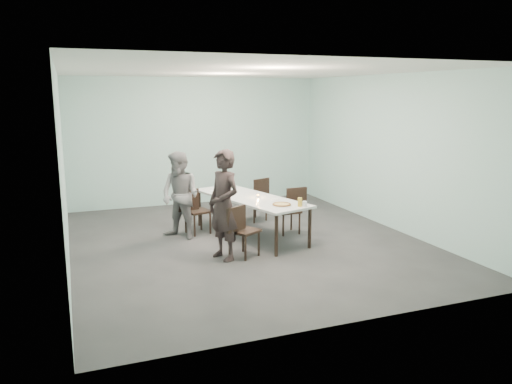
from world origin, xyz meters
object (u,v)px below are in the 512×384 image
object	(u,v)px
chair_far_right	(258,197)
diner_far	(180,196)
pizza	(282,205)
beer_glass	(300,202)
table	(250,200)
amber_tumbler	(228,189)
chair_far_left	(194,208)
chair_near_right	(291,207)
chair_near_left	(241,228)
side_plate	(273,199)
tealight	(258,196)
water_tumbler	(305,204)
diner_near	(224,205)

from	to	relation	value
chair_far_right	diner_far	bearing A→B (deg)	1.98
pizza	beer_glass	bearing A→B (deg)	-32.69
table	amber_tumbler	xyz separation A→B (m)	(-0.21, 0.67, 0.10)
chair_far_left	table	bearing A→B (deg)	-43.86
chair_far_left	chair_near_right	distance (m)	1.85
chair_near_left	table	bearing A→B (deg)	32.86
side_plate	tealight	bearing A→B (deg)	128.69
chair_far_right	beer_glass	size ratio (longest dim) A/B	5.80
chair_far_right	diner_far	world-z (taller)	diner_far
amber_tumbler	table	bearing A→B (deg)	-72.49
chair_far_left	diner_far	size ratio (longest dim) A/B	0.54
water_tumbler	amber_tumbler	bearing A→B (deg)	114.41
chair_far_left	side_plate	size ratio (longest dim) A/B	4.83
beer_glass	amber_tumbler	bearing A→B (deg)	112.53
chair_near_left	water_tumbler	world-z (taller)	chair_near_left
tealight	diner_far	bearing A→B (deg)	162.63
amber_tumbler	water_tumbler	bearing A→B (deg)	-65.59
chair_near_left	amber_tumbler	size ratio (longest dim) A/B	10.88
diner_near	beer_glass	bearing A→B (deg)	70.23
diner_near	beer_glass	distance (m)	1.35
table	beer_glass	bearing A→B (deg)	-64.47
chair_far_left	diner_far	world-z (taller)	diner_far
table	amber_tumbler	distance (m)	0.71
diner_near	diner_far	world-z (taller)	diner_near
chair_far_right	chair_far_left	bearing A→B (deg)	-0.26
water_tumbler	tealight	world-z (taller)	water_tumbler
pizza	side_plate	xyz separation A→B (m)	(0.07, 0.53, -0.01)
chair_near_left	diner_far	world-z (taller)	diner_far
chair_near_right	beer_glass	bearing A→B (deg)	70.72
diner_far	water_tumbler	distance (m)	2.29
pizza	tealight	xyz separation A→B (m)	(-0.13, 0.78, 0.00)
chair_far_left	beer_glass	distance (m)	2.16
chair_near_left	chair_far_right	world-z (taller)	same
table	diner_far	size ratio (longest dim) A/B	1.72
chair_near_left	beer_glass	world-z (taller)	beer_glass
chair_far_right	diner_far	xyz separation A→B (m)	(-1.81, -0.77, 0.30)
diner_near	pizza	bearing A→B (deg)	79.16
tealight	diner_near	bearing A→B (deg)	-134.46
pizza	amber_tumbler	xyz separation A→B (m)	(-0.46, 1.56, 0.02)
table	pizza	xyz separation A→B (m)	(0.24, -0.89, 0.08)
table	tealight	world-z (taller)	tealight
chair_near_right	water_tumbler	bearing A→B (deg)	75.14
table	chair_near_right	xyz separation A→B (m)	(0.81, -0.06, -0.19)
chair_far_right	pizza	bearing A→B (deg)	59.54
chair_near_left	chair_far_right	xyz separation A→B (m)	(1.14, 2.21, 0.00)
chair_near_right	chair_far_right	xyz separation A→B (m)	(-0.25, 1.15, 0.00)
tealight	chair_far_right	bearing A→B (deg)	69.05
chair_near_right	pizza	xyz separation A→B (m)	(-0.57, -0.83, 0.27)
chair_near_left	side_plate	distance (m)	1.20
diner_near	water_tumbler	world-z (taller)	diner_near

